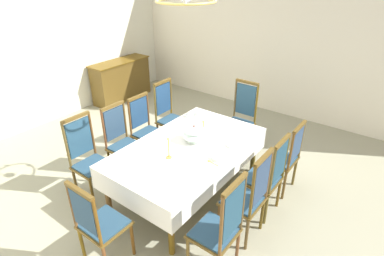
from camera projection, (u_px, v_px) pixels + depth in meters
ground at (175, 185)px, 4.48m from camera, size 6.44×6.69×0.04m
back_wall at (27, 42)px, 5.52m from camera, size 6.44×0.08×3.17m
right_wall at (279, 36)px, 6.03m from camera, size 0.08×6.69×3.17m
dining_table at (187, 150)px, 4.04m from camera, size 2.10×1.23×0.73m
tablecloth at (187, 150)px, 4.04m from camera, size 2.12×1.25×0.31m
chair_south_a at (220, 227)px, 2.96m from camera, size 0.44×0.42×1.18m
chair_north_a at (88, 157)px, 4.05m from camera, size 0.44×0.42×1.14m
chair_south_b at (249, 196)px, 3.38m from camera, size 0.44×0.42×1.15m
chair_north_b at (122, 141)px, 4.47m from camera, size 0.44×0.42×1.09m
chair_south_c at (267, 175)px, 3.73m from camera, size 0.44×0.42×1.10m
chair_north_c at (146, 128)px, 4.82m from camera, size 0.44×0.42×1.07m
chair_south_d at (285, 156)px, 4.14m from camera, size 0.44×0.42×1.04m
chair_north_d at (169, 114)px, 5.21m from camera, size 0.44×0.42×1.15m
chair_head_west at (98, 223)px, 3.07m from camera, size 0.42×0.44×1.05m
chair_head_east at (241, 117)px, 5.11m from camera, size 0.42×0.44×1.17m
soup_tureen at (194, 133)px, 4.06m from camera, size 0.30×0.30×0.24m
candlestick_west at (169, 147)px, 3.68m from camera, size 0.07×0.07×0.39m
candlestick_east at (203, 127)px, 4.20m from camera, size 0.07×0.07×0.32m
bowl_near_left at (191, 115)px, 4.76m from camera, size 0.19×0.19×0.04m
bowl_near_right at (217, 157)px, 3.72m from camera, size 0.16×0.16×0.04m
bowl_far_left at (233, 145)px, 3.99m from camera, size 0.16×0.16×0.04m
spoon_primary at (194, 113)px, 4.87m from camera, size 0.05×0.18×0.01m
spoon_secondary at (210, 162)px, 3.67m from camera, size 0.04×0.18×0.01m
sideboard at (121, 80)px, 7.13m from camera, size 1.44×0.48×0.90m
chandelier at (186, 0)px, 3.18m from camera, size 0.65×0.64×0.66m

